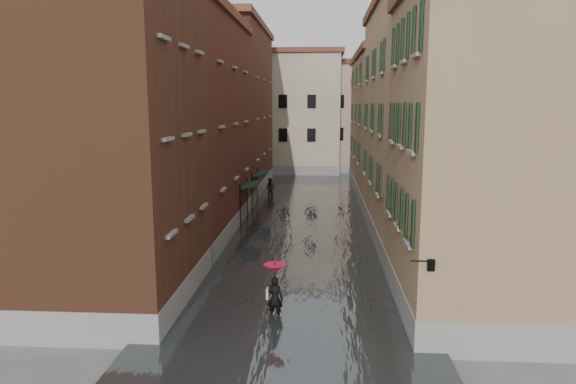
% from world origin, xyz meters
% --- Properties ---
extents(ground, '(120.00, 120.00, 0.00)m').
position_xyz_m(ground, '(0.00, 0.00, 0.00)').
color(ground, '#58585B').
rests_on(ground, ground).
extents(floodwater, '(10.00, 60.00, 0.20)m').
position_xyz_m(floodwater, '(0.00, 13.00, 0.10)').
color(floodwater, '#3E4345').
rests_on(floodwater, ground).
extents(building_left_near, '(6.00, 8.00, 13.00)m').
position_xyz_m(building_left_near, '(-7.00, -2.00, 6.50)').
color(building_left_near, brown).
rests_on(building_left_near, ground).
extents(building_left_mid, '(6.00, 14.00, 12.50)m').
position_xyz_m(building_left_mid, '(-7.00, 9.00, 6.25)').
color(building_left_mid, '#58281C').
rests_on(building_left_mid, ground).
extents(building_left_far, '(6.00, 16.00, 14.00)m').
position_xyz_m(building_left_far, '(-7.00, 24.00, 7.00)').
color(building_left_far, brown).
rests_on(building_left_far, ground).
extents(building_right_near, '(6.00, 8.00, 11.50)m').
position_xyz_m(building_right_near, '(7.00, -2.00, 5.75)').
color(building_right_near, olive).
rests_on(building_right_near, ground).
extents(building_right_mid, '(6.00, 14.00, 13.00)m').
position_xyz_m(building_right_mid, '(7.00, 9.00, 6.50)').
color(building_right_mid, tan).
rests_on(building_right_mid, ground).
extents(building_right_far, '(6.00, 16.00, 11.50)m').
position_xyz_m(building_right_far, '(7.00, 24.00, 5.75)').
color(building_right_far, olive).
rests_on(building_right_far, ground).
extents(building_end_cream, '(12.00, 9.00, 13.00)m').
position_xyz_m(building_end_cream, '(-3.00, 38.00, 6.50)').
color(building_end_cream, beige).
rests_on(building_end_cream, ground).
extents(building_end_pink, '(10.00, 9.00, 12.00)m').
position_xyz_m(building_end_pink, '(6.00, 40.00, 6.00)').
color(building_end_pink, tan).
rests_on(building_end_pink, ground).
extents(awning_near, '(1.09, 3.09, 2.80)m').
position_xyz_m(awning_near, '(-3.49, 11.78, 2.47)').
color(awning_near, '#142D23').
rests_on(awning_near, ground).
extents(awning_far, '(1.09, 3.15, 2.80)m').
position_xyz_m(awning_far, '(-3.48, 17.22, 2.47)').
color(awning_far, '#142D23').
rests_on(awning_far, ground).
extents(wall_lantern, '(0.71, 0.22, 0.35)m').
position_xyz_m(wall_lantern, '(4.33, -6.00, 3.01)').
color(wall_lantern, black).
rests_on(wall_lantern, ground).
extents(window_planters, '(0.59, 10.45, 0.84)m').
position_xyz_m(window_planters, '(4.12, 0.45, 3.51)').
color(window_planters, brown).
rests_on(window_planters, ground).
extents(pedestrian_main, '(0.85, 0.85, 2.06)m').
position_xyz_m(pedestrian_main, '(-0.54, -3.37, 1.20)').
color(pedestrian_main, black).
rests_on(pedestrian_main, ground).
extents(pedestrian_far, '(0.91, 0.78, 1.63)m').
position_xyz_m(pedestrian_far, '(-3.13, 21.19, 0.81)').
color(pedestrian_far, black).
rests_on(pedestrian_far, ground).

